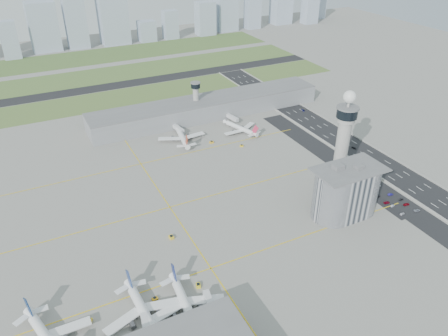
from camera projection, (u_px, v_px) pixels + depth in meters
name	position (u px, v px, depth m)	size (l,w,h in m)	color
ground	(250.00, 216.00, 261.86)	(1000.00, 1000.00, 0.00)	gray
grass_strip_0	(119.00, 98.00, 427.74)	(480.00, 50.00, 0.08)	#4F6D33
grass_strip_1	(102.00, 76.00, 485.61)	(480.00, 60.00, 0.08)	#4B6E34
grass_strip_2	(87.00, 57.00, 547.34)	(480.00, 70.00, 0.08)	#506D34
runway	(110.00, 86.00, 456.28)	(480.00, 22.00, 0.10)	black
highway	(393.00, 172.00, 306.12)	(28.00, 500.00, 0.10)	black
barrier_left	(378.00, 176.00, 300.45)	(0.60, 500.00, 1.20)	#9E9E99
barrier_right	(407.00, 167.00, 311.23)	(0.60, 500.00, 1.20)	#9E9E99
landside_road	(376.00, 188.00, 288.78)	(18.00, 260.00, 0.08)	black
parking_lot	(387.00, 197.00, 278.75)	(20.00, 44.00, 0.10)	black
taxiway_line_h_0	(211.00, 268.00, 223.31)	(260.00, 0.60, 0.01)	yellow
taxiway_line_h_1	(170.00, 207.00, 269.61)	(260.00, 0.60, 0.01)	yellow
taxiway_line_h_2	(141.00, 164.00, 315.90)	(260.00, 0.60, 0.01)	yellow
taxiway_line_v	(170.00, 207.00, 269.61)	(0.60, 260.00, 0.01)	yellow
control_tower	(344.00, 135.00, 278.01)	(14.00, 14.00, 64.50)	#ADAAA5
secondary_tower	(196.00, 97.00, 379.63)	(8.60, 8.60, 31.90)	#ADAAA5
admin_building	(346.00, 191.00, 257.16)	(42.00, 24.00, 33.50)	#B2B2B7
terminal_pier	(208.00, 107.00, 387.46)	(210.00, 32.00, 15.80)	gray
airplane_near_b	(145.00, 310.00, 192.00)	(44.54, 37.85, 12.47)	white
airplane_near_c	(187.00, 304.00, 195.35)	(43.49, 36.96, 12.18)	white
airplane_far_a	(181.00, 132.00, 347.07)	(44.73, 38.02, 12.53)	white
airplane_far_b	(240.00, 125.00, 360.23)	(39.22, 33.34, 10.98)	white
jet_bridge_near_2	(214.00, 317.00, 192.95)	(14.00, 3.00, 5.70)	silver
jet_bridge_far_0	(174.00, 127.00, 363.04)	(14.00, 3.00, 5.70)	silver
jet_bridge_far_1	(228.00, 116.00, 382.29)	(14.00, 3.00, 5.70)	silver
tug_0	(89.00, 320.00, 193.92)	(1.98, 2.88, 1.67)	yellow
tug_1	(155.00, 299.00, 204.76)	(1.87, 2.72, 1.58)	orange
tug_2	(198.00, 285.00, 212.03)	(2.17, 3.16, 1.83)	yellow
tug_3	(171.00, 237.00, 243.50)	(2.19, 3.18, 1.85)	gold
tug_4	(212.00, 142.00, 344.03)	(2.14, 3.12, 1.81)	gold
tug_5	(242.00, 146.00, 339.00)	(1.91, 2.77, 1.61)	yellow
car_lot_0	(402.00, 214.00, 262.76)	(1.44, 3.59, 1.22)	silver
car_lot_1	(393.00, 206.00, 270.00)	(1.18, 3.38, 1.11)	#989DAF
car_lot_2	(387.00, 203.00, 272.95)	(1.83, 3.98, 1.11)	maroon
car_lot_3	(378.00, 196.00, 279.03)	(1.60, 3.93, 1.14)	black
car_lot_4	(372.00, 192.00, 283.44)	(1.44, 3.58, 1.22)	#141050
car_lot_5	(361.00, 185.00, 290.46)	(1.27, 3.64, 1.20)	white
car_lot_6	(417.00, 210.00, 265.85)	(1.85, 4.00, 1.11)	#9196A6
car_lot_7	(406.00, 204.00, 271.22)	(1.74, 4.27, 1.24)	maroon
car_lot_8	(401.00, 199.00, 275.97)	(1.31, 3.27, 1.11)	#28292D
car_lot_9	(390.00, 194.00, 280.76)	(1.31, 3.75, 1.24)	navy
car_lot_10	(378.00, 186.00, 289.80)	(1.85, 4.01, 1.12)	silver
car_lot_11	(375.00, 183.00, 292.92)	(1.84, 4.53, 1.31)	gray
car_hw_1	(354.00, 148.00, 336.14)	(1.38, 3.97, 1.31)	black
car_hw_2	(303.00, 110.00, 400.09)	(1.85, 4.01, 1.11)	navy
car_hw_4	(255.00, 91.00, 442.74)	(1.54, 3.82, 1.30)	#A5A5A5
skyline_bldg_6	(9.00, 40.00, 533.32)	(20.04, 16.03, 45.20)	#9EADC1
skyline_bldg_7	(43.00, 26.00, 560.57)	(35.76, 28.61, 61.22)	#9EADC1
skyline_bldg_8	(74.00, 15.00, 566.25)	(26.33, 21.06, 83.39)	#9EADC1
skyline_bldg_9	(113.00, 20.00, 591.36)	(36.96, 29.57, 62.11)	#9EADC1
skyline_bldg_10	(147.00, 31.00, 609.95)	(23.01, 18.41, 27.75)	#9EADC1
skyline_bldg_11	(170.00, 25.00, 620.32)	(20.22, 16.18, 38.97)	#9EADC1
skyline_bldg_12	(205.00, 18.00, 637.48)	(26.14, 20.92, 46.89)	#9EADC1
skyline_bldg_13	(226.00, 3.00, 653.10)	(32.26, 25.81, 81.20)	#9EADC1
skyline_bldg_14	(253.00, 5.00, 667.67)	(21.59, 17.28, 68.75)	#9EADC1
skyline_bldg_15	(281.00, 3.00, 698.46)	(30.25, 24.20, 63.40)	#9EADC1
skyline_bldg_16	(311.00, 0.00, 697.71)	(23.04, 18.43, 71.56)	#9EADC1
skyline_bldg_17	(318.00, 6.00, 740.59)	(22.64, 18.11, 41.06)	#9EADC1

